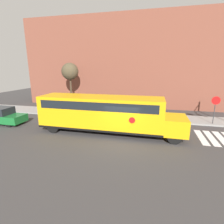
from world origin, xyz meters
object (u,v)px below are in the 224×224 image
at_px(stop_sign, 215,106).
at_px(tree_near_sidewalk, 70,72).
at_px(school_bus, 105,112).
at_px(parked_car, 0,115).

distance_m(stop_sign, tree_near_sidewalk, 16.33).
bearing_deg(stop_sign, school_bus, -156.20).
xyz_separation_m(parked_car, stop_sign, (19.67, 4.09, 1.04)).
distance_m(parked_car, tree_near_sidewalk, 9.13).
bearing_deg(stop_sign, tree_near_sidewalk, 168.61).
bearing_deg(parked_car, stop_sign, 11.75).
bearing_deg(school_bus, stop_sign, 23.80).
distance_m(parked_car, stop_sign, 20.12).
height_order(parked_car, tree_near_sidewalk, tree_near_sidewalk).
bearing_deg(tree_near_sidewalk, stop_sign, -11.39).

